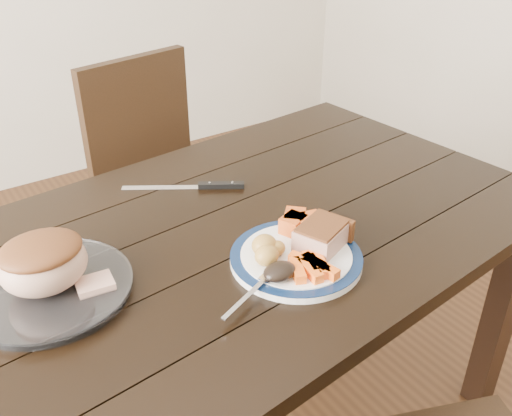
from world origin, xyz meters
TOP-DOWN VIEW (x-y plane):
  - dining_table at (-0.00, 0.00)m, footprint 1.68×1.05m
  - chair_far at (0.18, 0.74)m, footprint 0.49×0.50m
  - dinner_plate at (0.07, -0.18)m, footprint 0.28×0.28m
  - plate_rim at (0.07, -0.18)m, footprint 0.28×0.28m
  - serving_platter at (-0.39, 0.00)m, footprint 0.32×0.32m
  - pork_slice at (0.14, -0.19)m, footprint 0.13×0.12m
  - roasted_potatoes at (0.01, -0.16)m, footprint 0.08×0.08m
  - carrot_batons at (0.06, -0.25)m, footprint 0.10×0.11m
  - pumpkin_wedges at (0.13, -0.11)m, footprint 0.10×0.09m
  - dark_mushroom at (-0.01, -0.23)m, footprint 0.07×0.05m
  - fork at (-0.07, -0.23)m, footprint 0.17×0.08m
  - roast_joint at (-0.39, 0.00)m, footprint 0.17×0.15m
  - cut_slice at (-0.32, -0.05)m, footprint 0.08×0.06m
  - carving_knife at (0.08, 0.21)m, footprint 0.28×0.19m

SIDE VIEW (x-z plane):
  - chair_far at x=0.18m, z-range 0.06..0.99m
  - dining_table at x=0.00m, z-range 0.28..1.03m
  - carving_knife at x=0.08m, z-range 0.75..0.76m
  - dinner_plate at x=0.07m, z-range 0.75..0.77m
  - serving_platter at x=-0.39m, z-range 0.75..0.77m
  - plate_rim at x=0.07m, z-range 0.75..0.78m
  - fork at x=-0.07m, z-range 0.77..0.77m
  - cut_slice at x=-0.32m, z-range 0.77..0.78m
  - carrot_batons at x=0.06m, z-range 0.77..0.79m
  - dark_mushroom at x=-0.01m, z-range 0.77..0.80m
  - pumpkin_wedges at x=0.13m, z-range 0.77..0.81m
  - roasted_potatoes at x=0.01m, z-range 0.77..0.82m
  - pork_slice at x=0.14m, z-range 0.77..0.82m
  - roast_joint at x=-0.39m, z-range 0.77..0.88m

